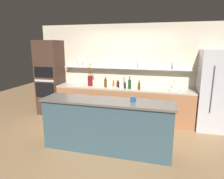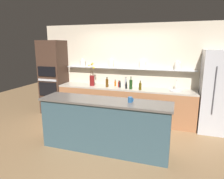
% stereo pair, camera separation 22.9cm
% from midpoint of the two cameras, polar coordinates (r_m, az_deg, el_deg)
% --- Properties ---
extents(ground_plane, '(12.00, 12.00, 0.00)m').
position_cam_midpoint_polar(ground_plane, '(4.56, 1.41, -14.03)').
color(ground_plane, olive).
extents(back_wall_unit, '(5.20, 0.28, 2.60)m').
position_cam_midpoint_polar(back_wall_unit, '(5.66, 6.16, 5.10)').
color(back_wall_unit, beige).
rests_on(back_wall_unit, ground_plane).
extents(back_counter_unit, '(3.70, 0.62, 0.92)m').
position_cam_midpoint_polar(back_counter_unit, '(5.51, 4.74, -4.08)').
color(back_counter_unit, '#99603D').
rests_on(back_counter_unit, ground_plane).
extents(island_counter, '(2.54, 0.61, 1.02)m').
position_cam_midpoint_polar(island_counter, '(3.96, -0.43, -10.15)').
color(island_counter, '#334C56').
rests_on(island_counter, ground_plane).
extents(refrigerator, '(0.77, 0.73, 1.94)m').
position_cam_midpoint_polar(refrigerator, '(5.31, 29.11, -0.63)').
color(refrigerator, '#B7B7BC').
rests_on(refrigerator, ground_plane).
extents(oven_tower, '(0.69, 0.64, 2.17)m').
position_cam_midpoint_polar(oven_tower, '(6.24, -15.35, 3.38)').
color(oven_tower, '#3D281E').
rests_on(oven_tower, ground_plane).
extents(flower_vase, '(0.17, 0.14, 0.65)m').
position_cam_midpoint_polar(flower_vase, '(5.60, -4.55, 2.91)').
color(flower_vase, maroon).
rests_on(flower_vase, back_counter_unit).
extents(sink_fixture, '(0.31, 0.31, 0.25)m').
position_cam_midpoint_polar(sink_fixture, '(5.26, 18.97, -0.11)').
color(sink_fixture, '#B7B7BC').
rests_on(sink_fixture, back_counter_unit).
extents(bottle_sauce_0, '(0.05, 0.05, 0.18)m').
position_cam_midpoint_polar(bottle_sauce_0, '(5.42, 3.19, 1.48)').
color(bottle_sauce_0, maroon).
rests_on(bottle_sauce_0, back_counter_unit).
extents(bottle_sauce_1, '(0.05, 0.05, 0.18)m').
position_cam_midpoint_polar(bottle_sauce_1, '(5.24, 5.33, 1.05)').
color(bottle_sauce_1, black).
rests_on(bottle_sauce_1, back_counter_unit).
extents(bottle_wine_2, '(0.08, 0.08, 0.33)m').
position_cam_midpoint_polar(bottle_wine_2, '(5.20, 6.67, 1.47)').
color(bottle_wine_2, '#193814').
rests_on(bottle_wine_2, back_counter_unit).
extents(bottle_spirit_3, '(0.07, 0.07, 0.25)m').
position_cam_midpoint_polar(bottle_spirit_3, '(5.54, 5.15, 2.01)').
color(bottle_spirit_3, gray).
rests_on(bottle_spirit_3, back_counter_unit).
extents(bottle_sauce_4, '(0.05, 0.05, 0.18)m').
position_cam_midpoint_polar(bottle_sauce_4, '(5.55, 2.11, 1.75)').
color(bottle_sauce_4, '#9E4C0A').
rests_on(bottle_sauce_4, back_counter_unit).
extents(bottle_sauce_5, '(0.05, 0.05, 0.18)m').
position_cam_midpoint_polar(bottle_sauce_5, '(5.36, 3.52, 1.41)').
color(bottle_sauce_5, black).
rests_on(bottle_sauce_5, back_counter_unit).
extents(bottle_spirit_6, '(0.07, 0.07, 0.27)m').
position_cam_midpoint_polar(bottle_spirit_6, '(5.40, -0.22, 1.90)').
color(bottle_spirit_6, '#4C2D0C').
rests_on(bottle_spirit_6, back_counter_unit).
extents(bottle_oil_7, '(0.07, 0.07, 0.24)m').
position_cam_midpoint_polar(bottle_oil_7, '(5.12, 9.32, 0.90)').
color(bottle_oil_7, '#47380A').
rests_on(bottle_oil_7, back_counter_unit).
extents(coffee_mug, '(0.10, 0.08, 0.10)m').
position_cam_midpoint_polar(coffee_mug, '(3.67, 7.01, -2.91)').
color(coffee_mug, '#235184').
rests_on(coffee_mug, island_counter).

